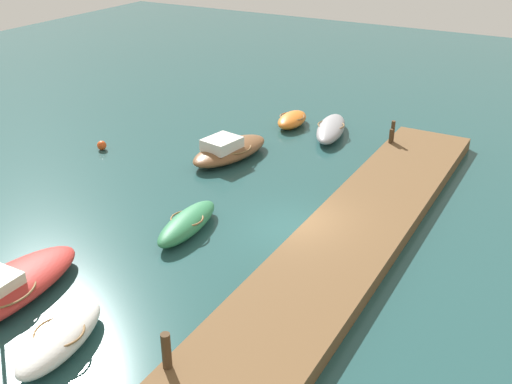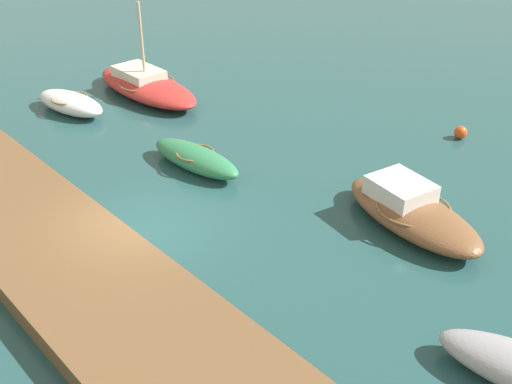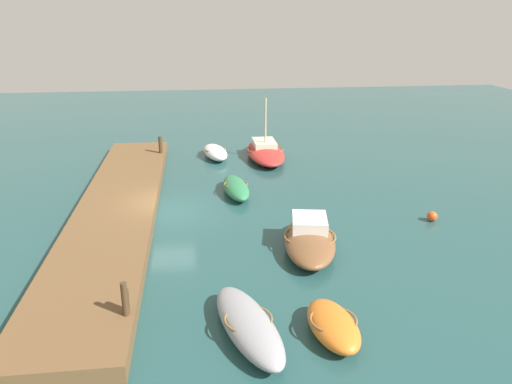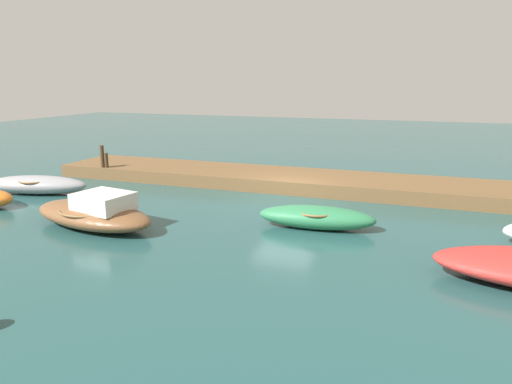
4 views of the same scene
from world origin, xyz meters
TOP-DOWN VIEW (x-y plane):
  - ground_plane at (0.00, 0.00)m, footprint 84.00×84.00m
  - dock_platform at (0.00, -2.36)m, footprint 24.18×3.68m
  - rowboat_green at (-2.15, 3.56)m, footprint 3.98×1.60m
  - rowboat_grey at (10.39, 2.86)m, footprint 4.69×2.46m
  - motorboat_brown at (4.86, 5.99)m, footprint 5.12×2.88m
  - mooring_post_mid_west at (9.47, -0.77)m, footprint 0.19×0.19m
  - mooring_post_mid_east at (9.70, -0.77)m, footprint 0.20×0.20m

SIDE VIEW (x-z plane):
  - ground_plane at x=0.00m, z-range 0.00..0.00m
  - dock_platform at x=0.00m, z-range 0.00..0.58m
  - rowboat_green at x=-2.15m, z-range 0.01..0.77m
  - rowboat_grey at x=10.39m, z-range 0.01..0.79m
  - motorboat_brown at x=4.86m, z-range -0.12..1.12m
  - mooring_post_mid_west at x=9.47m, z-range 0.58..1.31m
  - mooring_post_mid_east at x=9.70m, z-range 0.58..1.68m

